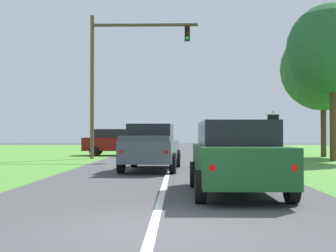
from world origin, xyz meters
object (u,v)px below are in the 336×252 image
oak_tree_right (323,69)px  extra_tree_1 (332,48)px  pickup_truck_lead (151,147)px  crossing_suv_far (116,142)px  traffic_light (117,66)px  keep_moving_sign (273,131)px  red_suv_near (236,155)px

oak_tree_right → extra_tree_1: bearing=-101.6°
pickup_truck_lead → crossing_suv_far: bearing=104.0°
traffic_light → keep_moving_sign: 11.41m
pickup_truck_lead → extra_tree_1: extra_tree_1 is taller
red_suv_near → pickup_truck_lead: (-2.58, 7.42, 0.01)m
pickup_truck_lead → oak_tree_right: (10.78, 11.53, 4.90)m
crossing_suv_far → keep_moving_sign: bearing=-51.7°
red_suv_near → keep_moving_sign: 10.02m
keep_moving_sign → crossing_suv_far: (-8.81, 11.16, -0.67)m
oak_tree_right → crossing_suv_far: 15.03m
red_suv_near → traffic_light: 17.87m
pickup_truck_lead → keep_moving_sign: (5.50, 2.14, 0.67)m
pickup_truck_lead → crossing_suv_far: 13.70m
pickup_truck_lead → traffic_light: size_ratio=0.63×
red_suv_near → crossing_suv_far: bearing=105.9°
oak_tree_right → crossing_suv_far: oak_tree_right is taller
red_suv_near → oak_tree_right: (8.20, 18.95, 4.90)m
keep_moving_sign → oak_tree_right: size_ratio=0.30×
traffic_light → oak_tree_right: 13.69m
red_suv_near → extra_tree_1: bearing=63.1°
pickup_truck_lead → keep_moving_sign: keep_moving_sign is taller
oak_tree_right → pickup_truck_lead: bearing=-133.1°
keep_moving_sign → red_suv_near: bearing=-107.0°
pickup_truck_lead → oak_tree_right: 16.52m
oak_tree_right → extra_tree_1: 4.84m
traffic_light → extra_tree_1: 12.69m
pickup_truck_lead → oak_tree_right: oak_tree_right is taller
keep_moving_sign → oak_tree_right: bearing=60.6°
red_suv_near → pickup_truck_lead: 7.86m
oak_tree_right → extra_tree_1: extra_tree_1 is taller
pickup_truck_lead → extra_tree_1: bearing=34.8°
red_suv_near → oak_tree_right: 21.22m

